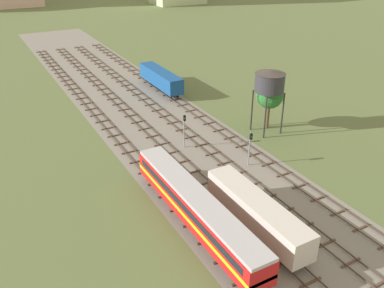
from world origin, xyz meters
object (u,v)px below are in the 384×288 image
signal_post_nearest (250,145)px  signal_post_near (184,127)px  passenger_coach_far_left_near (196,206)px  freight_boxcar_centre_mid (161,78)px  water_tower (270,82)px  freight_boxcar_left_nearest (256,212)px

signal_post_nearest → signal_post_near: size_ratio=0.94×
passenger_coach_far_left_near → signal_post_near: (7.38, 16.26, 0.61)m
freight_boxcar_centre_mid → signal_post_nearest: 32.19m
water_tower → signal_post_near: water_tower is taller
signal_post_near → signal_post_nearest: bearing=-60.2°
freight_boxcar_left_nearest → signal_post_nearest: (7.37, 11.19, 0.59)m
water_tower → signal_post_nearest: (-8.43, -7.21, -4.92)m
freight_boxcar_left_nearest → passenger_coach_far_left_near: 6.05m
freight_boxcar_left_nearest → signal_post_near: size_ratio=2.78×
freight_boxcar_left_nearest → signal_post_near: (2.45, 19.76, 0.77)m
passenger_coach_far_left_near → water_tower: size_ratio=2.28×
freight_boxcar_centre_mid → signal_post_nearest: (-2.47, -32.09, 0.59)m
water_tower → freight_boxcar_left_nearest: bearing=-130.7°
signal_post_nearest → signal_post_near: 9.89m
freight_boxcar_left_nearest → water_tower: water_tower is taller
freight_boxcar_left_nearest → signal_post_nearest: 13.41m
passenger_coach_far_left_near → water_tower: 26.07m
freight_boxcar_centre_mid → signal_post_near: size_ratio=2.78×
freight_boxcar_centre_mid → passenger_coach_far_left_near: bearing=-110.4°
freight_boxcar_left_nearest → water_tower: 24.87m
signal_post_nearest → signal_post_near: signal_post_near is taller
freight_boxcar_left_nearest → signal_post_nearest: bearing=56.6°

